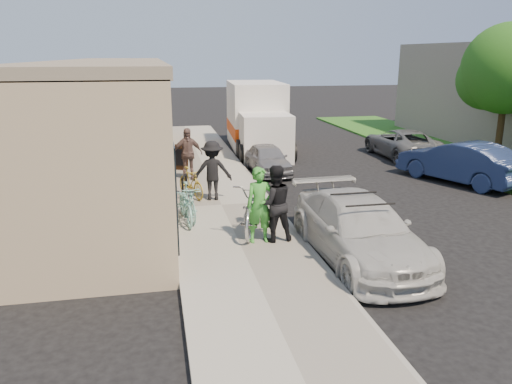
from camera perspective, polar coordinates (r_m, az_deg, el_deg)
ground at (r=12.43m, az=7.16°, el=-5.52°), size 120.00×120.00×0.00m
sidewalk at (r=14.75m, az=-3.96°, el=-1.73°), size 3.00×34.00×0.15m
curb at (r=15.02m, az=1.92°, el=-1.42°), size 0.12×34.00×0.13m
storefront at (r=19.16m, az=-15.87°, el=7.98°), size 3.60×20.00×4.22m
bike_rack at (r=14.81m, az=-8.17°, el=0.62°), size 0.20×0.60×0.86m
sandwich_board at (r=19.30m, az=-8.72°, el=3.92°), size 0.75×0.75×0.92m
sedan_white at (r=11.28m, az=11.67°, el=-4.20°), size 2.07×4.81×1.42m
sedan_silver at (r=19.16m, az=1.35°, el=3.82°), size 1.43×3.32×1.12m
moving_truck at (r=23.79m, az=0.16°, el=8.15°), size 2.78×6.54×3.15m
far_car_blue at (r=19.14m, az=22.27°, el=3.19°), size 3.16×4.73×1.47m
far_car_gray at (r=23.14m, az=16.31°, el=5.39°), size 2.13×4.53×1.25m
median_tree at (r=23.15m, az=26.70°, el=12.12°), size 3.66×3.66×5.60m
tandem_bike at (r=12.40m, az=-0.04°, el=-1.51°), size 1.68×2.65×1.31m
woman_rider at (r=11.58m, az=0.44°, el=-1.51°), size 0.66×0.44×1.79m
man_standing at (r=11.66m, az=2.11°, el=-1.30°), size 0.94×0.75×1.83m
cruiser_bike_a at (r=13.41m, az=-7.72°, el=-1.11°), size 0.69×1.66×0.97m
cruiser_bike_b at (r=13.23m, az=-8.01°, el=-1.38°), size 0.81×1.86×0.95m
cruiser_bike_c at (r=15.47m, az=-7.46°, el=1.06°), size 1.01×1.58×0.92m
bystander_a at (r=15.08m, az=-5.00°, el=2.46°), size 1.23×0.80×1.80m
bystander_b at (r=17.69m, az=-7.86°, el=4.35°), size 1.10×0.54×1.82m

